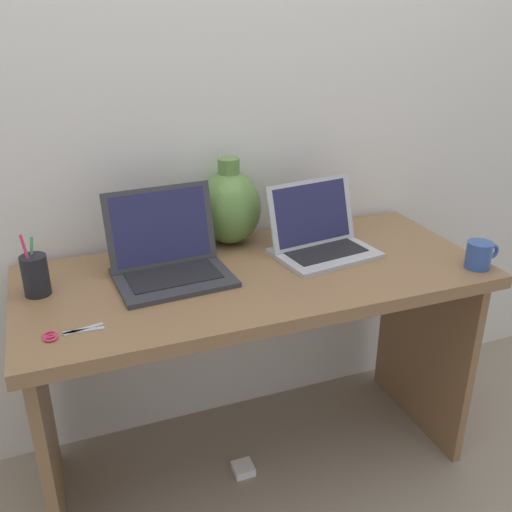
# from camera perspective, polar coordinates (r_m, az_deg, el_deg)

# --- Properties ---
(ground_plane) EXTENTS (6.00, 6.00, 0.00)m
(ground_plane) POSITION_cam_1_polar(r_m,az_deg,el_deg) (2.16, 0.00, -19.76)
(ground_plane) COLOR gray
(back_wall) EXTENTS (4.40, 0.04, 2.40)m
(back_wall) POSITION_cam_1_polar(r_m,az_deg,el_deg) (1.92, -3.85, 15.04)
(back_wall) COLOR silver
(back_wall) RESTS_ON ground
(desk) EXTENTS (1.41, 0.62, 0.75)m
(desk) POSITION_cam_1_polar(r_m,az_deg,el_deg) (1.81, 0.00, -6.28)
(desk) COLOR olive
(desk) RESTS_ON ground
(laptop_left) EXTENTS (0.35, 0.28, 0.25)m
(laptop_left) POSITION_cam_1_polar(r_m,az_deg,el_deg) (1.71, -8.86, 0.21)
(laptop_left) COLOR #333338
(laptop_left) RESTS_ON desk
(laptop_right) EXTENTS (0.34, 0.27, 0.22)m
(laptop_right) POSITION_cam_1_polar(r_m,az_deg,el_deg) (1.86, 6.29, 2.16)
(laptop_right) COLOR #B2B2B7
(laptop_right) RESTS_ON desk
(green_vase) EXTENTS (0.21, 0.21, 0.29)m
(green_vase) POSITION_cam_1_polar(r_m,az_deg,el_deg) (1.90, -2.68, 4.98)
(green_vase) COLOR #5B843D
(green_vase) RESTS_ON desk
(coffee_mug) EXTENTS (0.11, 0.08, 0.08)m
(coffee_mug) POSITION_cam_1_polar(r_m,az_deg,el_deg) (1.87, 21.46, 0.11)
(coffee_mug) COLOR #335199
(coffee_mug) RESTS_ON desk
(pen_cup) EXTENTS (0.07, 0.07, 0.18)m
(pen_cup) POSITION_cam_1_polar(r_m,az_deg,el_deg) (1.69, -21.23, -1.78)
(pen_cup) COLOR black
(pen_cup) RESTS_ON desk
(scissors) EXTENTS (0.15, 0.05, 0.01)m
(scissors) POSITION_cam_1_polar(r_m,az_deg,el_deg) (1.49, -18.82, -7.40)
(scissors) COLOR #B7B7BC
(scissors) RESTS_ON desk
(power_brick) EXTENTS (0.07, 0.07, 0.03)m
(power_brick) POSITION_cam_1_polar(r_m,az_deg,el_deg) (2.11, -1.29, -20.51)
(power_brick) COLOR white
(power_brick) RESTS_ON ground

